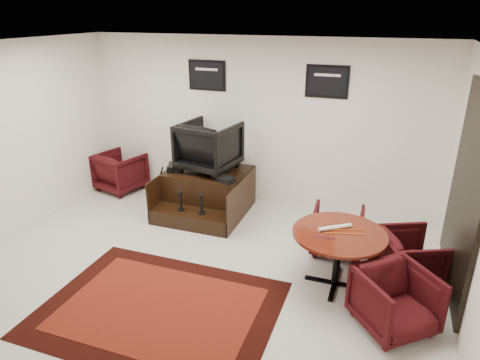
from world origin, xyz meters
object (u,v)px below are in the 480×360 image
at_px(armchair_side, 120,170).
at_px(table_chair_window, 409,256).
at_px(shine_chair, 209,144).
at_px(meeting_table, 339,239).
at_px(shine_podium, 207,193).
at_px(table_chair_back, 338,228).
at_px(table_chair_corner, 396,298).

height_order(armchair_side, table_chair_window, armchair_side).
bearing_deg(shine_chair, meeting_table, 155.99).
height_order(shine_podium, table_chair_window, table_chair_window).
bearing_deg(table_chair_window, table_chair_back, 39.56).
bearing_deg(shine_chair, armchair_side, 4.53).
height_order(meeting_table, table_chair_back, meeting_table).
distance_m(table_chair_back, table_chair_corner, 1.59).
xyz_separation_m(armchair_side, meeting_table, (4.23, -1.70, 0.24)).
distance_m(shine_podium, table_chair_corner, 3.60).
distance_m(shine_podium, table_chair_back, 2.31).
xyz_separation_m(shine_chair, meeting_table, (2.34, -1.54, -0.50)).
bearing_deg(table_chair_window, shine_chair, 45.20).
bearing_deg(armchair_side, table_chair_window, -179.90).
bearing_deg(table_chair_corner, armchair_side, 115.29).
height_order(meeting_table, table_chair_corner, table_chair_corner).
distance_m(shine_chair, armchair_side, 2.04).
distance_m(shine_chair, meeting_table, 2.84).
height_order(table_chair_window, table_chair_corner, table_chair_corner).
xyz_separation_m(armchair_side, table_chair_back, (4.13, -0.88, -0.04)).
bearing_deg(shine_podium, table_chair_corner, -33.02).
relative_size(shine_chair, table_chair_back, 1.28).
xyz_separation_m(armchair_side, table_chair_window, (5.06, -1.33, -0.03)).
bearing_deg(table_chair_corner, shine_chair, 105.15).
distance_m(shine_podium, armchair_side, 1.92).
relative_size(shine_podium, shine_chair, 1.55).
xyz_separation_m(shine_podium, meeting_table, (2.34, -1.40, 0.32)).
xyz_separation_m(shine_podium, table_chair_back, (2.24, -0.58, 0.03)).
bearing_deg(table_chair_corner, table_chair_window, 41.27).
bearing_deg(table_chair_window, armchair_side, 50.80).
bearing_deg(table_chair_corner, shine_podium, 107.00).
distance_m(armchair_side, table_chair_corner, 5.41).
relative_size(shine_podium, armchair_side, 1.75).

